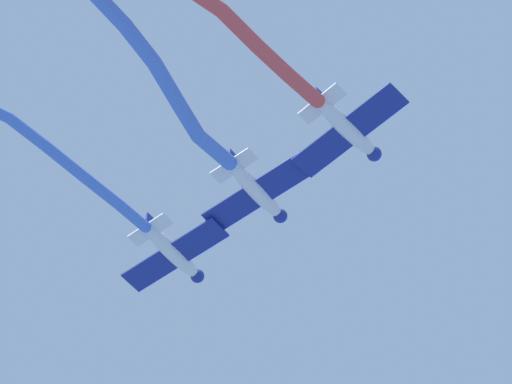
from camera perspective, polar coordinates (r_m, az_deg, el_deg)
airplane_lead at (r=61.30m, az=5.22°, el=3.53°), size 6.11×7.92×1.97m
airplane_left_wing at (r=63.92m, az=0.07°, el=0.03°), size 6.05×7.75×1.97m
smoke_trail_left_wing at (r=60.56m, az=-5.95°, el=7.16°), size 14.46×8.78×2.96m
airplane_right_wing at (r=66.76m, az=-4.64°, el=-3.47°), size 6.05×7.75×1.97m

